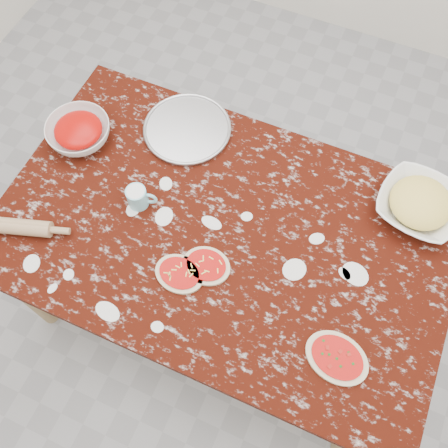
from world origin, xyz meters
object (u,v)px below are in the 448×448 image
flour_mug (138,197)px  rolling_pin (10,226)px  pizza_tray (187,129)px  cheese_bowl (419,205)px  sauce_bowl (79,132)px  worktable (224,240)px

flour_mug → rolling_pin: bearing=-142.8°
flour_mug → pizza_tray: bearing=87.3°
flour_mug → cheese_bowl: bearing=21.9°
pizza_tray → cheese_bowl: 0.91m
cheese_bowl → rolling_pin: bearing=-153.3°
pizza_tray → sauce_bowl: sauce_bowl is taller
pizza_tray → cheese_bowl: cheese_bowl is taller
pizza_tray → flour_mug: (-0.02, -0.36, 0.04)m
flour_mug → worktable: bearing=3.8°
worktable → cheese_bowl: (0.60, 0.35, 0.12)m
sauce_bowl → worktable: bearing=-12.1°
worktable → sauce_bowl: sauce_bowl is taller
sauce_bowl → cheese_bowl: (1.26, 0.21, -0.00)m
worktable → flour_mug: size_ratio=14.81×
cheese_bowl → flour_mug: bearing=-158.1°
pizza_tray → rolling_pin: bearing=-120.7°
pizza_tray → flour_mug: size_ratio=3.10×
sauce_bowl → flour_mug: (0.34, -0.16, 0.01)m
worktable → pizza_tray: 0.47m
rolling_pin → pizza_tray: bearing=59.3°
cheese_bowl → rolling_pin: size_ratio=1.01×
sauce_bowl → flour_mug: 0.38m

